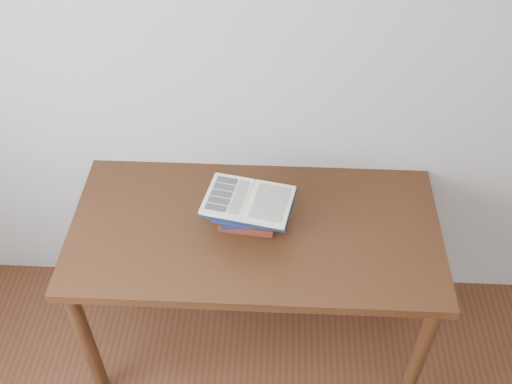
{
  "coord_description": "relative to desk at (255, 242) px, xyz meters",
  "views": [
    {
      "loc": [
        0.02,
        -0.23,
        2.6
      ],
      "look_at": [
        -0.06,
        1.39,
        0.99
      ],
      "focal_mm": 42.0,
      "sensor_mm": 36.0,
      "label": 1
    }
  ],
  "objects": [
    {
      "name": "desk",
      "position": [
        0.0,
        0.0,
        0.0
      ],
      "size": [
        1.5,
        0.75,
        0.8
      ],
      "color": "#441F11",
      "rests_on": "ground"
    },
    {
      "name": "book_stack",
      "position": [
        -0.03,
        0.04,
        0.16
      ],
      "size": [
        0.28,
        0.21,
        0.12
      ],
      "color": "#5D2117",
      "rests_on": "desk"
    },
    {
      "name": "open_book",
      "position": [
        -0.03,
        0.01,
        0.23
      ],
      "size": [
        0.38,
        0.3,
        0.03
      ],
      "rotation": [
        0.0,
        0.0,
        -0.2
      ],
      "color": "black",
      "rests_on": "book_stack"
    }
  ]
}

